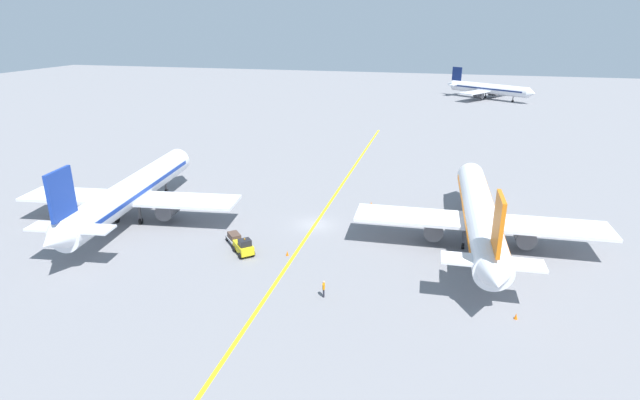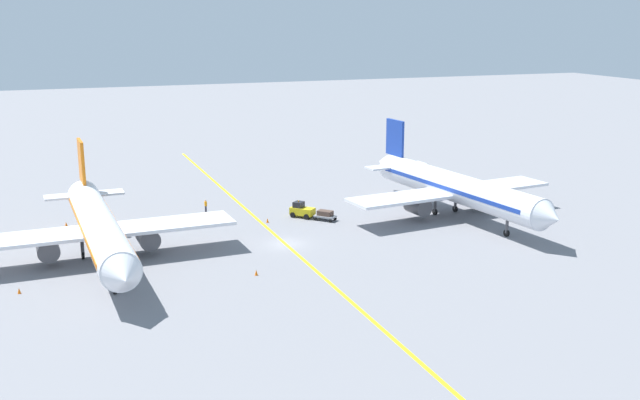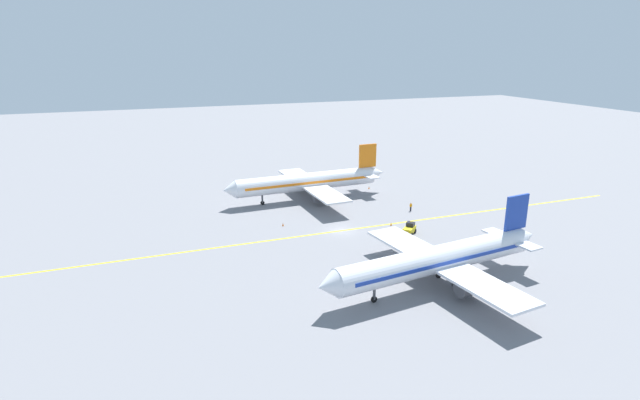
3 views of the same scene
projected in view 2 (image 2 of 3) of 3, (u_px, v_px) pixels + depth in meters
name	position (u px, v px, depth m)	size (l,w,h in m)	color
ground_plane	(286.00, 244.00, 82.90)	(400.00, 400.00, 0.00)	slate
apron_yellow_centreline	(286.00, 244.00, 82.90)	(0.40, 120.00, 0.01)	yellow
airplane_at_gate	(454.00, 188.00, 93.55)	(28.43, 35.53, 10.60)	silver
airplane_adjacent_stand	(98.00, 227.00, 76.18)	(28.19, 35.50, 10.60)	white
baggage_tug_white	(302.00, 210.00, 93.78)	(3.12, 3.24, 2.11)	gold
baggage_cart_trailing	(325.00, 214.00, 92.33)	(2.78, 2.87, 1.24)	gray
ground_crew_worker	(206.00, 205.00, 96.09)	(0.28, 0.57, 1.68)	#23232D
traffic_cone_near_nose	(19.00, 291.00, 68.07)	(0.32, 0.32, 0.55)	orange
traffic_cone_mid_apron	(66.00, 224.00, 89.88)	(0.32, 0.32, 0.55)	orange
traffic_cone_by_wingtip	(267.00, 220.00, 91.49)	(0.32, 0.32, 0.55)	orange
traffic_cone_far_edge	(256.00, 273.00, 72.87)	(0.32, 0.32, 0.55)	orange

